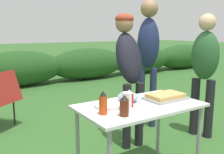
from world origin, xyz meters
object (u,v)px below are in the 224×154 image
object	(u,v)px
hot_sauce_bottle	(103,103)
standing_person_in_olive_jacket	(129,62)
plate_stack	(108,105)
mixing_bowl	(128,97)
standing_person_with_beanie	(148,49)
paper_cup_stack	(127,102)
folding_table	(140,113)
ketchup_bottle	(129,99)
standing_person_in_navy_coat	(205,64)
food_tray	(165,97)
bbq_sauce_bottle	(124,106)

from	to	relation	value
hot_sauce_bottle	standing_person_in_olive_jacket	world-z (taller)	standing_person_in_olive_jacket
plate_stack	mixing_bowl	size ratio (longest dim) A/B	1.30
standing_person_with_beanie	paper_cup_stack	bearing A→B (deg)	-103.02
folding_table	mixing_bowl	xyz separation A→B (m)	(-0.04, 0.13, 0.12)
mixing_bowl	standing_person_with_beanie	size ratio (longest dim) A/B	0.10
plate_stack	ketchup_bottle	distance (m)	0.19
hot_sauce_bottle	ketchup_bottle	world-z (taller)	hot_sauce_bottle
hot_sauce_bottle	standing_person_in_navy_coat	size ratio (longest dim) A/B	0.12
folding_table	food_tray	world-z (taller)	food_tray
folding_table	food_tray	size ratio (longest dim) A/B	2.85
bbq_sauce_bottle	standing_person_in_navy_coat	distance (m)	1.75
folding_table	standing_person_with_beanie	world-z (taller)	standing_person_with_beanie
food_tray	mixing_bowl	size ratio (longest dim) A/B	2.05
food_tray	ketchup_bottle	bearing A→B (deg)	-179.79
hot_sauce_bottle	bbq_sauce_bottle	world-z (taller)	hot_sauce_bottle
food_tray	mixing_bowl	world-z (taller)	mixing_bowl
ketchup_bottle	bbq_sauce_bottle	bearing A→B (deg)	-135.32
paper_cup_stack	hot_sauce_bottle	xyz separation A→B (m)	(-0.19, 0.04, 0.01)
food_tray	standing_person_in_olive_jacket	xyz separation A→B (m)	(0.09, 0.71, 0.26)
food_tray	ketchup_bottle	world-z (taller)	ketchup_bottle
hot_sauce_bottle	food_tray	bearing A→B (deg)	4.39
food_tray	bbq_sauce_bottle	size ratio (longest dim) A/B	2.34
standing_person_with_beanie	mixing_bowl	bearing A→B (deg)	-104.84
paper_cup_stack	standing_person_with_beanie	size ratio (longest dim) A/B	0.09
hot_sauce_bottle	ketchup_bottle	distance (m)	0.30
hot_sauce_bottle	plate_stack	bearing A→B (deg)	46.86
plate_stack	bbq_sauce_bottle	bearing A→B (deg)	-94.36
paper_cup_stack	food_tray	bearing A→B (deg)	10.60
food_tray	standing_person_in_navy_coat	size ratio (longest dim) A/B	0.24
paper_cup_stack	standing_person_with_beanie	distance (m)	1.66
ketchup_bottle	standing_person_in_navy_coat	xyz separation A→B (m)	(1.48, 0.37, 0.16)
mixing_bowl	bbq_sauce_bottle	world-z (taller)	bbq_sauce_bottle
standing_person_with_beanie	food_tray	bearing A→B (deg)	-89.02
ketchup_bottle	standing_person_with_beanie	distance (m)	1.52
standing_person_in_navy_coat	hot_sauce_bottle	bearing A→B (deg)	-96.42
ketchup_bottle	standing_person_with_beanie	size ratio (longest dim) A/B	0.08
paper_cup_stack	standing_person_in_navy_coat	xyz separation A→B (m)	(1.58, 0.47, 0.15)
plate_stack	standing_person_in_navy_coat	bearing A→B (deg)	9.71
standing_person_in_olive_jacket	standing_person_with_beanie	world-z (taller)	standing_person_with_beanie
standing_person_in_olive_jacket	standing_person_with_beanie	size ratio (longest dim) A/B	0.88
bbq_sauce_bottle	standing_person_with_beanie	distance (m)	1.77
folding_table	plate_stack	bearing A→B (deg)	162.07
folding_table	standing_person_in_olive_jacket	size ratio (longest dim) A/B	0.69
mixing_bowl	ketchup_bottle	size ratio (longest dim) A/B	1.26
standing_person_in_olive_jacket	mixing_bowl	bearing A→B (deg)	-120.02
folding_table	ketchup_bottle	bearing A→B (deg)	-179.93
plate_stack	paper_cup_stack	size ratio (longest dim) A/B	1.56
plate_stack	standing_person_in_olive_jacket	distance (m)	0.96
ketchup_bottle	standing_person_in_navy_coat	bearing A→B (deg)	14.05
hot_sauce_bottle	ketchup_bottle	size ratio (longest dim) A/B	1.25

